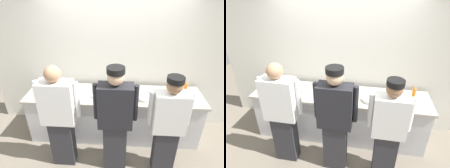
# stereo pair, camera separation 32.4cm
# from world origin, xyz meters

# --- Properties ---
(ground_plane) EXTENTS (9.00, 9.00, 0.00)m
(ground_plane) POSITION_xyz_m (0.00, 0.00, 0.00)
(ground_plane) COLOR slate
(wall_back) EXTENTS (4.74, 0.10, 2.62)m
(wall_back) POSITION_xyz_m (0.00, 0.86, 1.31)
(wall_back) COLOR silver
(wall_back) RESTS_ON ground
(prep_counter) EXTENTS (3.02, 0.71, 0.89)m
(prep_counter) POSITION_xyz_m (0.00, 0.37, 0.45)
(prep_counter) COLOR silver
(prep_counter) RESTS_ON ground
(chef_near_left) EXTENTS (0.61, 0.24, 1.68)m
(chef_near_left) POSITION_xyz_m (-0.75, -0.31, 0.89)
(chef_near_left) COLOR #2D2D33
(chef_near_left) RESTS_ON ground
(chef_center) EXTENTS (0.61, 0.24, 1.70)m
(chef_center) POSITION_xyz_m (0.06, -0.33, 0.91)
(chef_center) COLOR #2D2D33
(chef_center) RESTS_ON ground
(chef_far_right) EXTENTS (0.58, 0.24, 1.59)m
(chef_far_right) POSITION_xyz_m (0.79, -0.34, 0.85)
(chef_far_right) COLOR #2D2D33
(chef_far_right) RESTS_ON ground
(plate_stack_front) EXTENTS (0.24, 0.24, 0.05)m
(plate_stack_front) POSITION_xyz_m (0.52, 0.25, 0.91)
(plate_stack_front) COLOR white
(plate_stack_front) RESTS_ON prep_counter
(plate_stack_rear) EXTENTS (0.20, 0.20, 0.07)m
(plate_stack_rear) POSITION_xyz_m (-0.62, 0.32, 0.92)
(plate_stack_rear) COLOR white
(plate_stack_rear) RESTS_ON prep_counter
(mixing_bowl_steel) EXTENTS (0.39, 0.39, 0.12)m
(mixing_bowl_steel) POSITION_xyz_m (-1.12, 0.33, 0.95)
(mixing_bowl_steel) COLOR #B7BABF
(mixing_bowl_steel) RESTS_ON prep_counter
(sheet_tray) EXTENTS (0.52, 0.41, 0.02)m
(sheet_tray) POSITION_xyz_m (-0.13, 0.36, 0.90)
(sheet_tray) COLOR #B7BABF
(sheet_tray) RESTS_ON prep_counter
(squeeze_bottle_primary) EXTENTS (0.06, 0.06, 0.20)m
(squeeze_bottle_primary) POSITION_xyz_m (1.23, 0.49, 0.98)
(squeeze_bottle_primary) COLOR orange
(squeeze_bottle_primary) RESTS_ON prep_counter
(ramekin_orange_sauce) EXTENTS (0.08, 0.08, 0.04)m
(ramekin_orange_sauce) POSITION_xyz_m (0.65, 0.44, 0.91)
(ramekin_orange_sauce) COLOR white
(ramekin_orange_sauce) RESTS_ON prep_counter
(ramekin_yellow_sauce) EXTENTS (0.10, 0.10, 0.05)m
(ramekin_yellow_sauce) POSITION_xyz_m (1.20, 0.24, 0.91)
(ramekin_yellow_sauce) COLOR white
(ramekin_yellow_sauce) RESTS_ON prep_counter
(deli_cup) EXTENTS (0.09, 0.09, 0.11)m
(deli_cup) POSITION_xyz_m (0.78, 0.35, 0.94)
(deli_cup) COLOR white
(deli_cup) RESTS_ON prep_counter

